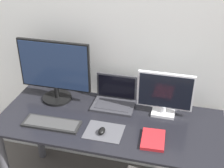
% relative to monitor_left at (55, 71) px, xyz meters
% --- Properties ---
extents(wall_back, '(7.00, 0.05, 2.50)m').
position_rel_monitor_left_xyz_m(wall_back, '(0.46, 0.22, 0.28)').
color(wall_back, silver).
rests_on(wall_back, ground_plane).
extents(desk, '(1.56, 0.66, 0.73)m').
position_rel_monitor_left_xyz_m(desk, '(0.46, -0.17, -0.39)').
color(desk, black).
rests_on(desk, ground_plane).
extents(monitor_left, '(0.55, 0.22, 0.48)m').
position_rel_monitor_left_xyz_m(monitor_left, '(0.00, 0.00, 0.00)').
color(monitor_left, black).
rests_on(monitor_left, desk).
extents(monitor_right, '(0.39, 0.11, 0.33)m').
position_rel_monitor_left_xyz_m(monitor_right, '(0.81, 0.00, -0.08)').
color(monitor_right, silver).
rests_on(monitor_right, desk).
extents(laptop, '(0.31, 0.21, 0.22)m').
position_rel_monitor_left_xyz_m(laptop, '(0.45, 0.04, -0.19)').
color(laptop, '#333338').
rests_on(laptop, desk).
extents(keyboard, '(0.39, 0.15, 0.02)m').
position_rel_monitor_left_xyz_m(keyboard, '(0.09, -0.32, -0.24)').
color(keyboard, black).
rests_on(keyboard, desk).
extents(mousepad, '(0.25, 0.20, 0.00)m').
position_rel_monitor_left_xyz_m(mousepad, '(0.46, -0.30, -0.24)').
color(mousepad, '#47474C').
rests_on(mousepad, desk).
extents(mouse, '(0.04, 0.07, 0.04)m').
position_rel_monitor_left_xyz_m(mouse, '(0.45, -0.32, -0.22)').
color(mouse, black).
rests_on(mouse, mousepad).
extents(book, '(0.16, 0.21, 0.02)m').
position_rel_monitor_left_xyz_m(book, '(0.79, -0.31, -0.24)').
color(book, red).
rests_on(book, desk).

